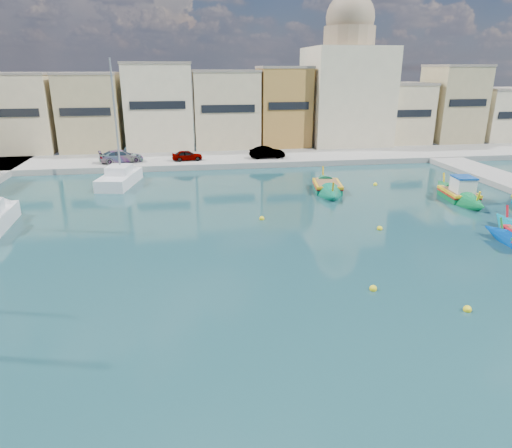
{
  "coord_description": "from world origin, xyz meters",
  "views": [
    {
      "loc": [
        -11.1,
        -19.0,
        10.07
      ],
      "look_at": [
        -7.16,
        6.0,
        1.4
      ],
      "focal_mm": 32.0,
      "sensor_mm": 36.0,
      "label": 1
    }
  ],
  "objects_px": {
    "luzzu_blue_cabin": "(459,195)",
    "luzzu_green": "(327,188)",
    "yacht_north": "(126,175)",
    "church_block": "(346,82)"
  },
  "relations": [
    {
      "from": "church_block",
      "to": "yacht_north",
      "type": "bearing_deg",
      "value": -150.09
    },
    {
      "from": "church_block",
      "to": "luzzu_green",
      "type": "distance_m",
      "value": 25.29
    },
    {
      "from": "church_block",
      "to": "luzzu_blue_cabin",
      "type": "xyz_separation_m",
      "value": [
        0.64,
        -26.4,
        -8.04
      ]
    },
    {
      "from": "yacht_north",
      "to": "luzzu_green",
      "type": "bearing_deg",
      "value": -21.19
    },
    {
      "from": "luzzu_blue_cabin",
      "to": "luzzu_green",
      "type": "bearing_deg",
      "value": 156.41
    },
    {
      "from": "luzzu_green",
      "to": "yacht_north",
      "type": "bearing_deg",
      "value": 158.81
    },
    {
      "from": "church_block",
      "to": "luzzu_green",
      "type": "xyz_separation_m",
      "value": [
        -9.06,
        -22.17,
        -8.12
      ]
    },
    {
      "from": "luzzu_blue_cabin",
      "to": "luzzu_green",
      "type": "xyz_separation_m",
      "value": [
        -9.7,
        4.24,
        -0.09
      ]
    },
    {
      "from": "yacht_north",
      "to": "church_block",
      "type": "bearing_deg",
      "value": 29.91
    },
    {
      "from": "church_block",
      "to": "luzzu_green",
      "type": "height_order",
      "value": "church_block"
    }
  ]
}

